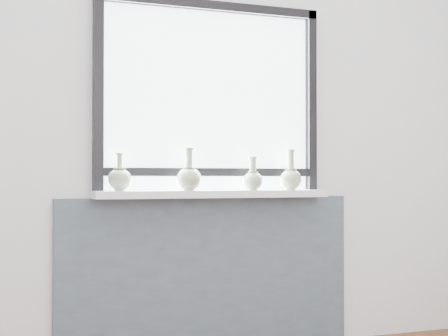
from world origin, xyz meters
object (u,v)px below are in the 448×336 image
object	(u,v)px
vase_b	(189,177)
vase_c	(253,179)
windowsill	(214,194)
vase_a	(120,178)
vase_d	(291,177)

from	to	relation	value
vase_b	vase_c	xyz separation A→B (m)	(0.37, -0.00, -0.01)
windowsill	vase_a	size ratio (longest dim) A/B	6.67
vase_b	vase_c	size ratio (longest dim) A/B	1.23
windowsill	vase_d	distance (m)	0.47
windowsill	vase_d	xyz separation A→B (m)	(0.46, -0.01, 0.09)
vase_a	vase_c	world-z (taller)	vase_a
vase_a	vase_b	bearing A→B (deg)	-4.66
vase_c	vase_b	bearing A→B (deg)	179.58
vase_b	vase_c	distance (m)	0.37
vase_b	vase_d	distance (m)	0.61
vase_a	vase_d	world-z (taller)	vase_d
vase_a	vase_c	xyz separation A→B (m)	(0.74, -0.03, -0.00)
vase_c	vase_d	distance (m)	0.24
vase_b	vase_c	world-z (taller)	vase_b
vase_b	vase_a	bearing A→B (deg)	175.34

